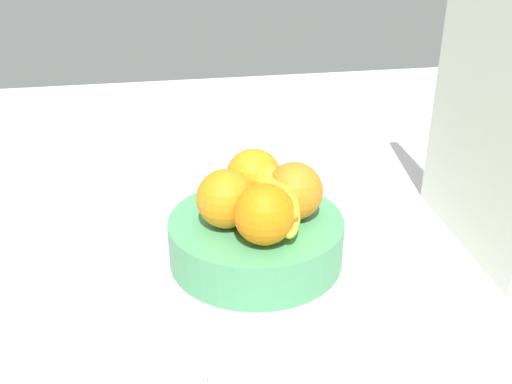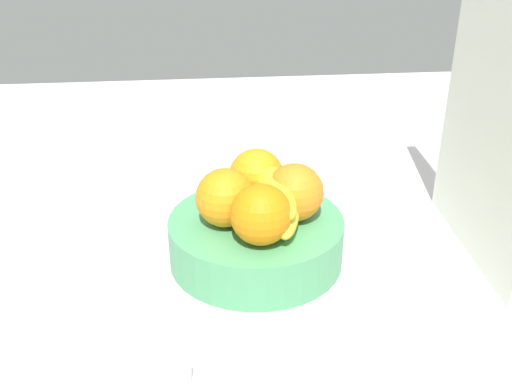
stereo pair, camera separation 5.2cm
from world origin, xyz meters
TOP-DOWN VIEW (x-y plane):
  - ground_plane at (0.00, 0.00)cm, footprint 180.00×140.00cm
  - fruit_bowl at (-1.97, -2.33)cm, footprint 23.28×23.28cm
  - orange_front_left at (-1.19, -6.36)cm, footprint 7.59×7.59cm
  - orange_front_right at (3.67, -2.30)cm, footprint 7.59×7.59cm
  - orange_center at (-1.77, 2.66)cm, footprint 7.59×7.59cm
  - orange_back_left at (-7.15, -1.74)cm, footprint 7.59×7.59cm
  - banana_bunch at (-2.48, 0.82)cm, footprint 18.13×7.35cm
  - cutting_board at (-1.85, 28.04)cm, footprint 28.05×2.82cm
  - jar_lid at (19.56, -14.73)cm, footprint 7.10×7.10cm

SIDE VIEW (x-z plane):
  - ground_plane at x=0.00cm, z-range -3.00..0.00cm
  - jar_lid at x=19.56cm, z-range 0.00..1.33cm
  - fruit_bowl at x=-1.97cm, z-range 0.00..6.28cm
  - banana_bunch at x=-2.48cm, z-range 6.28..12.48cm
  - orange_front_left at x=-1.19cm, z-range 6.28..13.87cm
  - orange_front_right at x=3.67cm, z-range 6.28..13.87cm
  - orange_center at x=-1.77cm, z-range 6.28..13.87cm
  - orange_back_left at x=-7.15cm, z-range 6.28..13.87cm
  - cutting_board at x=-1.85cm, z-range 0.00..36.00cm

